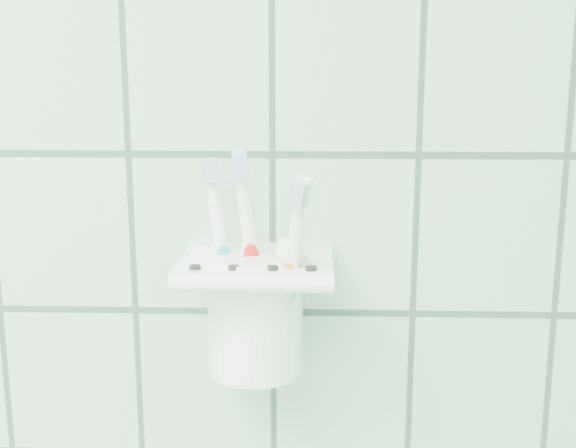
{
  "coord_description": "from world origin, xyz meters",
  "views": [
    {
      "loc": [
        0.72,
        0.53,
        1.48
      ],
      "look_at": [
        0.69,
        1.1,
        1.36
      ],
      "focal_mm": 45.0,
      "sensor_mm": 36.0,
      "label": 1
    }
  ],
  "objects_px": {
    "holder_bracket": "(257,268)",
    "toothpaste_tube": "(252,290)",
    "toothbrush_orange": "(278,256)",
    "toothbrush_blue": "(238,264)",
    "toothbrush_pink": "(263,254)",
    "cup": "(255,308)"
  },
  "relations": [
    {
      "from": "holder_bracket",
      "to": "toothbrush_pink",
      "type": "relative_size",
      "value": 0.69
    },
    {
      "from": "toothbrush_pink",
      "to": "holder_bracket",
      "type": "bearing_deg",
      "value": -114.68
    },
    {
      "from": "toothbrush_pink",
      "to": "toothbrush_blue",
      "type": "distance_m",
      "value": 0.03
    },
    {
      "from": "toothbrush_pink",
      "to": "toothpaste_tube",
      "type": "distance_m",
      "value": 0.04
    },
    {
      "from": "toothpaste_tube",
      "to": "holder_bracket",
      "type": "bearing_deg",
      "value": 84.21
    },
    {
      "from": "cup",
      "to": "toothbrush_blue",
      "type": "bearing_deg",
      "value": -146.17
    },
    {
      "from": "toothbrush_pink",
      "to": "toothbrush_blue",
      "type": "relative_size",
      "value": 1.04
    },
    {
      "from": "toothbrush_pink",
      "to": "toothbrush_blue",
      "type": "height_order",
      "value": "toothbrush_pink"
    },
    {
      "from": "cup",
      "to": "holder_bracket",
      "type": "bearing_deg",
      "value": -65.29
    },
    {
      "from": "holder_bracket",
      "to": "toothbrush_orange",
      "type": "distance_m",
      "value": 0.02
    },
    {
      "from": "toothbrush_orange",
      "to": "holder_bracket",
      "type": "bearing_deg",
      "value": -120.1
    },
    {
      "from": "toothbrush_orange",
      "to": "toothpaste_tube",
      "type": "bearing_deg",
      "value": -111.18
    },
    {
      "from": "holder_bracket",
      "to": "toothbrush_orange",
      "type": "xyz_separation_m",
      "value": [
        0.02,
        0.01,
        0.01
      ]
    },
    {
      "from": "toothpaste_tube",
      "to": "toothbrush_pink",
      "type": "bearing_deg",
      "value": 87.29
    },
    {
      "from": "holder_bracket",
      "to": "toothbrush_blue",
      "type": "relative_size",
      "value": 0.72
    },
    {
      "from": "holder_bracket",
      "to": "toothpaste_tube",
      "type": "height_order",
      "value": "toothpaste_tube"
    },
    {
      "from": "toothbrush_blue",
      "to": "toothpaste_tube",
      "type": "relative_size",
      "value": 1.41
    },
    {
      "from": "holder_bracket",
      "to": "cup",
      "type": "distance_m",
      "value": 0.04
    },
    {
      "from": "toothbrush_pink",
      "to": "toothpaste_tube",
      "type": "height_order",
      "value": "toothbrush_pink"
    },
    {
      "from": "toothbrush_orange",
      "to": "toothpaste_tube",
      "type": "height_order",
      "value": "toothbrush_orange"
    },
    {
      "from": "toothbrush_blue",
      "to": "toothbrush_orange",
      "type": "relative_size",
      "value": 0.98
    },
    {
      "from": "toothbrush_blue",
      "to": "toothpaste_tube",
      "type": "distance_m",
      "value": 0.03
    }
  ]
}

